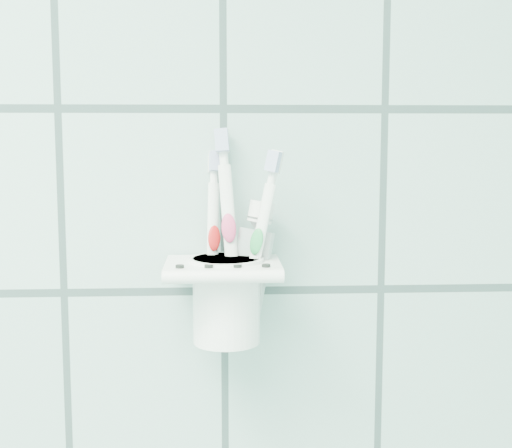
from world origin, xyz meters
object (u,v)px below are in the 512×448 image
toothbrush_pink (237,231)px  toothbrush_orange (239,242)px  holder_bracket (223,269)px  toothpaste_tube (239,256)px  cup (226,296)px  toothbrush_blue (210,241)px

toothbrush_pink → toothbrush_orange: bearing=-59.7°
holder_bracket → toothbrush_orange: 0.03m
toothbrush_orange → toothpaste_tube: size_ratio=1.34×
toothpaste_tube → toothbrush_orange: bearing=-70.0°
cup → toothbrush_pink: toothbrush_pink is taller
toothbrush_blue → toothbrush_orange: (0.03, -0.01, 0.00)m
toothbrush_pink → toothbrush_orange: size_ratio=1.11×
cup → toothbrush_pink: 0.07m
toothbrush_blue → toothpaste_tube: size_ratio=1.32×
toothpaste_tube → holder_bracket: bearing=-123.9°
cup → toothbrush_orange: (0.01, -0.01, 0.06)m
cup → toothpaste_tube: bearing=31.2°
toothbrush_pink → toothpaste_tube: bearing=84.8°
toothbrush_blue → toothbrush_orange: bearing=-37.4°
holder_bracket → toothbrush_blue: toothbrush_blue is taller
toothbrush_pink → toothpaste_tube: (0.00, 0.01, -0.03)m
holder_bracket → toothbrush_pink: (0.01, 0.00, 0.04)m
holder_bracket → toothbrush_orange: size_ratio=0.60×
holder_bracket → toothbrush_orange: (0.02, -0.00, 0.03)m
cup → toothbrush_pink: (0.01, -0.00, 0.07)m
holder_bracket → toothbrush_pink: toothbrush_pink is taller
toothbrush_orange → toothpaste_tube: (0.00, 0.01, -0.02)m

